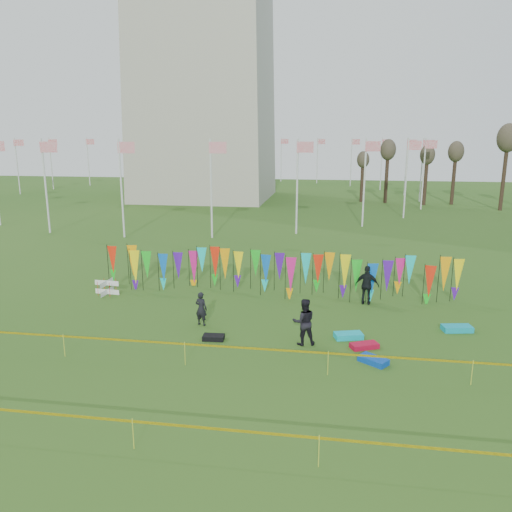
# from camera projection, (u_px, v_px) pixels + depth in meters

# --- Properties ---
(ground) EXTENTS (160.00, 160.00, 0.00)m
(ground) POSITION_uv_depth(u_px,v_px,m) (252.00, 344.00, 20.12)
(ground) COLOR #295317
(ground) RESTS_ON ground
(flagpole_ring) EXTENTS (57.40, 56.16, 8.00)m
(flagpole_ring) POSITION_uv_depth(u_px,v_px,m) (207.00, 168.00, 67.40)
(flagpole_ring) COLOR silver
(flagpole_ring) RESTS_ON ground
(banner_row) EXTENTS (18.64, 0.64, 2.21)m
(banner_row) POSITION_uv_depth(u_px,v_px,m) (277.00, 270.00, 26.19)
(banner_row) COLOR black
(banner_row) RESTS_ON ground
(caution_tape_near) EXTENTS (26.00, 0.02, 0.90)m
(caution_tape_near) POSITION_uv_depth(u_px,v_px,m) (235.00, 348.00, 17.81)
(caution_tape_near) COLOR #FFDF05
(caution_tape_near) RESTS_ON ground
(caution_tape_far) EXTENTS (26.00, 0.02, 0.90)m
(caution_tape_far) POSITION_uv_depth(u_px,v_px,m) (197.00, 429.00, 12.91)
(caution_tape_far) COLOR #FFDF05
(caution_tape_far) RESTS_ON ground
(box_kite) EXTENTS (0.69, 0.69, 0.77)m
(box_kite) POSITION_uv_depth(u_px,v_px,m) (107.00, 287.00, 26.36)
(box_kite) COLOR red
(box_kite) RESTS_ON ground
(person_left) EXTENTS (0.64, 0.54, 1.53)m
(person_left) POSITION_uv_depth(u_px,v_px,m) (201.00, 309.00, 21.97)
(person_left) COLOR black
(person_left) RESTS_ON ground
(person_mid) EXTENTS (1.04, 0.78, 1.92)m
(person_mid) POSITION_uv_depth(u_px,v_px,m) (304.00, 322.00, 19.87)
(person_mid) COLOR black
(person_mid) RESTS_ON ground
(person_right) EXTENTS (1.23, 0.81, 1.97)m
(person_right) POSITION_uv_depth(u_px,v_px,m) (367.00, 285.00, 24.68)
(person_right) COLOR black
(person_right) RESTS_ON ground
(kite_bag_turquoise) EXTENTS (1.26, 0.87, 0.23)m
(kite_bag_turquoise) POSITION_uv_depth(u_px,v_px,m) (348.00, 336.00, 20.65)
(kite_bag_turquoise) COLOR #0DBCCD
(kite_bag_turquoise) RESTS_ON ground
(kite_bag_blue) EXTENTS (1.17, 1.07, 0.22)m
(kite_bag_blue) POSITION_uv_depth(u_px,v_px,m) (373.00, 360.00, 18.40)
(kite_bag_blue) COLOR #0B44B5
(kite_bag_blue) RESTS_ON ground
(kite_bag_red) EXTENTS (1.20, 0.91, 0.20)m
(kite_bag_red) POSITION_uv_depth(u_px,v_px,m) (364.00, 346.00, 19.70)
(kite_bag_red) COLOR #BC0C2D
(kite_bag_red) RESTS_ON ground
(kite_bag_black) EXTENTS (0.90, 0.55, 0.20)m
(kite_bag_black) POSITION_uv_depth(u_px,v_px,m) (214.00, 337.00, 20.51)
(kite_bag_black) COLOR black
(kite_bag_black) RESTS_ON ground
(kite_bag_teal) EXTENTS (1.33, 0.81, 0.24)m
(kite_bag_teal) POSITION_uv_depth(u_px,v_px,m) (457.00, 328.00, 21.43)
(kite_bag_teal) COLOR #0DA2BB
(kite_bag_teal) RESTS_ON ground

